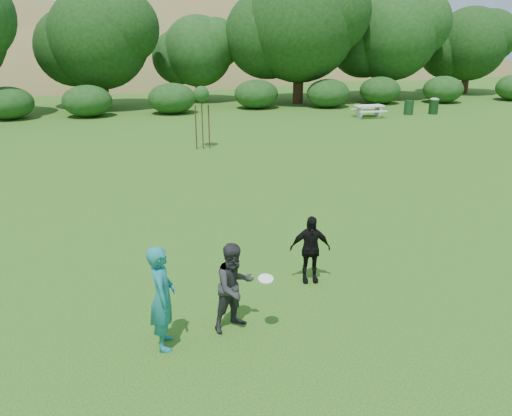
{
  "coord_description": "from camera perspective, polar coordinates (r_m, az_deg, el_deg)",
  "views": [
    {
      "loc": [
        -2.97,
        -8.02,
        5.16
      ],
      "look_at": [
        0.0,
        3.0,
        1.1
      ],
      "focal_mm": 35.0,
      "sensor_mm": 36.0,
      "label": 1
    }
  ],
  "objects": [
    {
      "name": "trash_can_lidded",
      "position": [
        35.23,
        19.65,
        10.96
      ],
      "size": [
        0.6,
        0.6,
        1.05
      ],
      "color": "#123314",
      "rests_on": "ground"
    },
    {
      "name": "player_grey",
      "position": [
        9.06,
        -2.47,
        -8.98
      ],
      "size": [
        0.98,
        0.88,
        1.66
      ],
      "primitive_type": "imported",
      "rotation": [
        0.0,
        0.0,
        0.38
      ],
      "color": "#2A2A2D",
      "rests_on": "ground"
    },
    {
      "name": "hillside",
      "position": [
        78.4,
        -13.03,
        6.48
      ],
      "size": [
        150.0,
        72.0,
        52.0
      ],
      "color": "olive",
      "rests_on": "ground"
    },
    {
      "name": "picnic_table",
      "position": [
        32.71,
        12.78,
        10.97
      ],
      "size": [
        1.8,
        1.48,
        0.76
      ],
      "color": "silver",
      "rests_on": "ground"
    },
    {
      "name": "trash_can_near",
      "position": [
        34.5,
        17.06,
        10.92
      ],
      "size": [
        0.6,
        0.6,
        0.9
      ],
      "primitive_type": "cylinder",
      "color": "#163E1C",
      "rests_on": "ground"
    },
    {
      "name": "ground",
      "position": [
        9.99,
        4.57,
        -11.6
      ],
      "size": [
        120.0,
        120.0,
        0.0
      ],
      "primitive_type": "plane",
      "color": "#19470C",
      "rests_on": "ground"
    },
    {
      "name": "player_teal",
      "position": [
        8.65,
        -10.66,
        -10.02
      ],
      "size": [
        0.51,
        0.72,
        1.87
      ],
      "primitive_type": "imported",
      "rotation": [
        0.0,
        0.0,
        1.47
      ],
      "color": "#1A7176",
      "rests_on": "ground"
    },
    {
      "name": "tree_row",
      "position": [
        37.22,
        -5.81,
        19.07
      ],
      "size": [
        53.92,
        10.38,
        9.62
      ],
      "color": "#3A2616",
      "rests_on": "ground"
    },
    {
      "name": "player_black",
      "position": [
        10.78,
        6.19,
        -4.69
      ],
      "size": [
        0.93,
        0.52,
        1.5
      ],
      "primitive_type": "imported",
      "rotation": [
        0.0,
        0.0,
        -0.18
      ],
      "color": "black",
      "rests_on": "ground"
    },
    {
      "name": "frisbee",
      "position": [
        8.74,
        1.12,
        -8.1
      ],
      "size": [
        0.27,
        0.27,
        0.08
      ],
      "color": "white",
      "rests_on": "ground"
    },
    {
      "name": "sapling",
      "position": [
        22.99,
        -6.26,
        12.64
      ],
      "size": [
        0.7,
        0.7,
        2.85
      ],
      "color": "#352314",
      "rests_on": "ground"
    }
  ]
}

